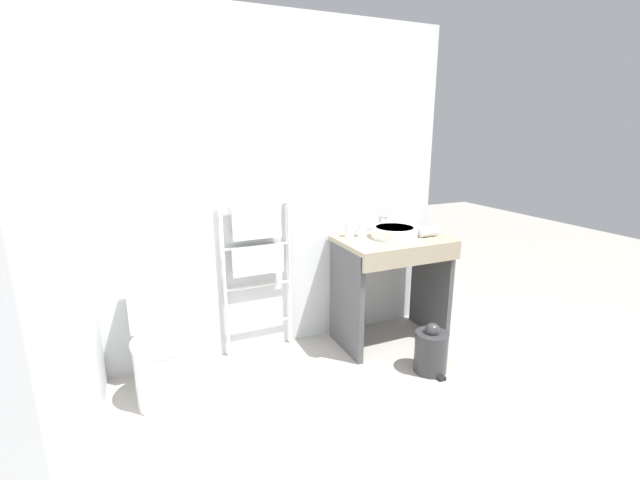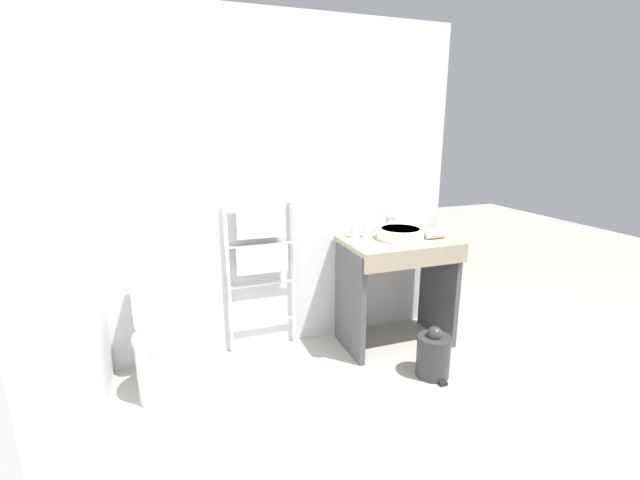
{
  "view_description": "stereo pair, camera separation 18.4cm",
  "coord_description": "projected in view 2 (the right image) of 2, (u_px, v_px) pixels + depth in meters",
  "views": [
    {
      "loc": [
        -0.95,
        -1.48,
        1.62
      ],
      "look_at": [
        0.1,
        0.87,
        0.95
      ],
      "focal_mm": 24.0,
      "sensor_mm": 36.0,
      "label": 1
    },
    {
      "loc": [
        -0.78,
        -1.55,
        1.62
      ],
      "look_at": [
        0.1,
        0.87,
        0.95
      ],
      "focal_mm": 24.0,
      "sensor_mm": 36.0,
      "label": 2
    }
  ],
  "objects": [
    {
      "name": "ground_plane",
      "position": [
        362.0,
        473.0,
        2.08
      ],
      "size": [
        12.0,
        12.0,
        0.0
      ],
      "primitive_type": "plane",
      "color": "#A8A399"
    },
    {
      "name": "wall_side",
      "position": [
        55.0,
        223.0,
        1.99
      ],
      "size": [
        0.12,
        2.09,
        2.39
      ],
      "primitive_type": "cube",
      "color": "silver",
      "rests_on": "ground_plane"
    },
    {
      "name": "wall_back",
      "position": [
        279.0,
        189.0,
        3.11
      ],
      "size": [
        2.68,
        0.12,
        2.39
      ],
      "primitive_type": "cube",
      "color": "silver",
      "rests_on": "ground_plane"
    },
    {
      "name": "hair_dryer",
      "position": [
        434.0,
        233.0,
        3.18
      ],
      "size": [
        0.19,
        0.18,
        0.08
      ],
      "color": "white",
      "rests_on": "vanity_counter"
    },
    {
      "name": "faucet",
      "position": [
        388.0,
        222.0,
        3.31
      ],
      "size": [
        0.02,
        0.1,
        0.14
      ],
      "color": "silver",
      "rests_on": "vanity_counter"
    },
    {
      "name": "sink_basin",
      "position": [
        400.0,
        233.0,
        3.15
      ],
      "size": [
        0.35,
        0.35,
        0.08
      ],
      "color": "white",
      "rests_on": "vanity_counter"
    },
    {
      "name": "towel_radiator",
      "position": [
        262.0,
        248.0,
        3.05
      ],
      "size": [
        0.51,
        0.06,
        1.16
      ],
      "color": "white",
      "rests_on": "ground_plane"
    },
    {
      "name": "cup_near_wall",
      "position": [
        355.0,
        231.0,
        3.2
      ],
      "size": [
        0.07,
        0.07,
        0.1
      ],
      "color": "white",
      "rests_on": "vanity_counter"
    },
    {
      "name": "toilet",
      "position": [
        167.0,
        344.0,
        2.69
      ],
      "size": [
        0.38,
        0.55,
        0.73
      ],
      "color": "white",
      "rests_on": "ground_plane"
    },
    {
      "name": "vanity_counter",
      "position": [
        398.0,
        276.0,
        3.21
      ],
      "size": [
        0.81,
        0.56,
        0.83
      ],
      "color": "gray",
      "rests_on": "ground_plane"
    },
    {
      "name": "trash_bin",
      "position": [
        433.0,
        355.0,
        2.86
      ],
      "size": [
        0.22,
        0.26,
        0.36
      ],
      "color": "#333335",
      "rests_on": "ground_plane"
    },
    {
      "name": "cup_near_edge",
      "position": [
        367.0,
        231.0,
        3.21
      ],
      "size": [
        0.07,
        0.07,
        0.1
      ],
      "color": "white",
      "rests_on": "vanity_counter"
    }
  ]
}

